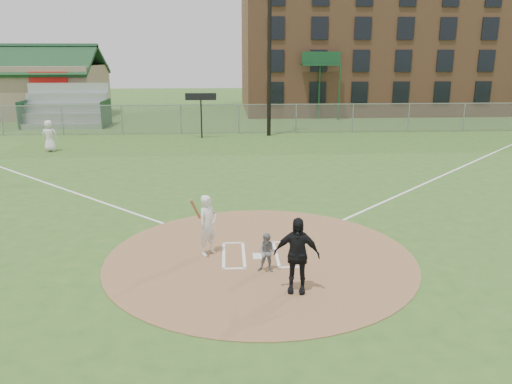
{
  "coord_description": "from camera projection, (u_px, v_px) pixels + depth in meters",
  "views": [
    {
      "loc": [
        -0.87,
        -12.63,
        5.37
      ],
      "look_at": [
        0.0,
        2.0,
        1.3
      ],
      "focal_mm": 35.0,
      "sensor_mm": 36.0,
      "label": 1
    }
  ],
  "objects": [
    {
      "name": "foul_line_first",
      "position": [
        443.0,
        175.0,
        22.8
      ],
      "size": [
        17.04,
        17.04,
        0.01
      ],
      "primitive_type": "cube",
      "rotation": [
        0.0,
        0.0,
        -0.79
      ],
      "color": "white",
      "rests_on": "ground"
    },
    {
      "name": "batters_boxes",
      "position": [
        260.0,
        254.0,
        13.77
      ],
      "size": [
        2.08,
        1.88,
        0.01
      ],
      "color": "white",
      "rests_on": "dirt_circle"
    },
    {
      "name": "scoreboard_sign",
      "position": [
        201.0,
        102.0,
        32.28
      ],
      "size": [
        2.0,
        0.1,
        2.93
      ],
      "color": "black",
      "rests_on": "ground"
    },
    {
      "name": "ondeck_player",
      "position": [
        50.0,
        136.0,
        28.21
      ],
      "size": [
        0.89,
        0.6,
        1.78
      ],
      "primitive_type": "imported",
      "rotation": [
        0.0,
        0.0,
        3.18
      ],
      "color": "silver",
      "rests_on": "ground"
    },
    {
      "name": "catcher",
      "position": [
        267.0,
        253.0,
        12.57
      ],
      "size": [
        0.57,
        0.5,
        1.02
      ],
      "primitive_type": "imported",
      "rotation": [
        0.0,
        0.0,
        -0.25
      ],
      "color": "gray",
      "rests_on": "dirt_circle"
    },
    {
      "name": "foul_line_third",
      "position": [
        41.0,
        181.0,
        21.77
      ],
      "size": [
        17.04,
        17.04,
        0.01
      ],
      "primitive_type": "cube",
      "rotation": [
        0.0,
        0.0,
        0.79
      ],
      "color": "white",
      "rests_on": "ground"
    },
    {
      "name": "outfield_fence",
      "position": [
        239.0,
        119.0,
        34.52
      ],
      "size": [
        56.08,
        0.08,
        2.03
      ],
      "color": "slate",
      "rests_on": "ground"
    },
    {
      "name": "light_pole",
      "position": [
        269.0,
        34.0,
        32.18
      ],
      "size": [
        1.2,
        0.3,
        12.22
      ],
      "color": "black",
      "rests_on": "ground"
    },
    {
      "name": "home_plate",
      "position": [
        260.0,
        256.0,
        13.62
      ],
      "size": [
        0.4,
        0.4,
        0.03
      ],
      "primitive_type": "cube",
      "rotation": [
        0.0,
        0.0,
        0.0
      ],
      "color": "white",
      "rests_on": "dirt_circle"
    },
    {
      "name": "dirt_circle",
      "position": [
        260.0,
        257.0,
        13.63
      ],
      "size": [
        8.4,
        8.4,
        0.02
      ],
      "primitive_type": "cylinder",
      "color": "#916A44",
      "rests_on": "ground"
    },
    {
      "name": "umpire",
      "position": [
        297.0,
        255.0,
        11.41
      ],
      "size": [
        1.13,
        0.65,
        1.81
      ],
      "primitive_type": "imported",
      "rotation": [
        0.0,
        0.0,
        -0.21
      ],
      "color": "black",
      "rests_on": "dirt_circle"
    },
    {
      "name": "brick_warehouse",
      "position": [
        396.0,
        31.0,
        49.06
      ],
      "size": [
        30.0,
        17.17,
        15.0
      ],
      "color": "#915C3E",
      "rests_on": "ground"
    },
    {
      "name": "batter_at_plate",
      "position": [
        208.0,
        225.0,
        13.6
      ],
      "size": [
        0.79,
        1.06,
        1.78
      ],
      "color": "silver",
      "rests_on": "dirt_circle"
    },
    {
      "name": "bleachers",
      "position": [
        66.0,
        106.0,
        37.66
      ],
      "size": [
        6.08,
        3.2,
        3.2
      ],
      "color": "#B7BABF",
      "rests_on": "ground"
    },
    {
      "name": "ground",
      "position": [
        260.0,
        257.0,
        13.63
      ],
      "size": [
        140.0,
        140.0,
        0.0
      ],
      "primitive_type": "plane",
      "color": "#32581E",
      "rests_on": "ground"
    },
    {
      "name": "clubhouse",
      "position": [
        30.0,
        89.0,
        43.7
      ],
      "size": [
        12.2,
        8.71,
        6.23
      ],
      "color": "gray",
      "rests_on": "ground"
    }
  ]
}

